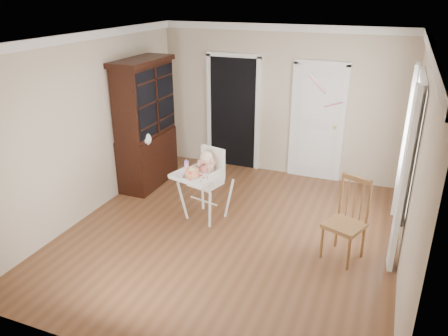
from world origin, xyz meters
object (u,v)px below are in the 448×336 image
at_px(sippy_cup, 187,165).
at_px(china_cabinet, 146,124).
at_px(high_chair, 205,176).
at_px(cake, 192,173).
at_px(dining_chair, 346,222).

height_order(sippy_cup, china_cabinet, china_cabinet).
height_order(high_chair, china_cabinet, china_cabinet).
bearing_deg(cake, dining_chair, -1.29).
xyz_separation_m(high_chair, cake, (-0.09, -0.25, 0.14)).
distance_m(sippy_cup, dining_chair, 2.40).
bearing_deg(china_cabinet, sippy_cup, -35.57).
height_order(cake, china_cabinet, china_cabinet).
xyz_separation_m(cake, dining_chair, (2.18, -0.05, -0.32)).
xyz_separation_m(high_chair, dining_chair, (2.08, -0.30, -0.18)).
bearing_deg(china_cabinet, high_chair, -28.84).
height_order(high_chair, sippy_cup, high_chair).
bearing_deg(sippy_cup, dining_chair, -6.24).
distance_m(cake, dining_chair, 2.20).
bearing_deg(dining_chair, sippy_cup, -164.67).
relative_size(cake, china_cabinet, 0.11).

